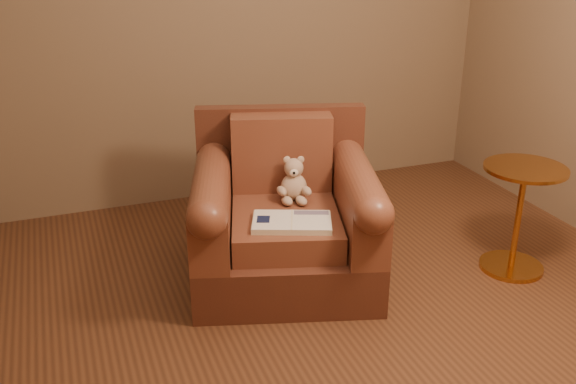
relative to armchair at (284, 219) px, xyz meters
name	(u,v)px	position (x,y,z in m)	size (l,w,h in m)	color
floor	(334,346)	(-0.02, -0.73, -0.34)	(4.00, 4.00, 0.00)	#57321E
armchair	(284,219)	(0.00, 0.00, 0.00)	(1.19, 1.16, 0.87)	#542A1C
teddy_bear	(294,184)	(0.08, 0.06, 0.17)	(0.18, 0.21, 0.25)	tan
guidebook	(292,222)	(-0.05, -0.24, 0.09)	(0.46, 0.37, 0.03)	beige
side_table	(519,215)	(1.24, -0.41, 0.00)	(0.45, 0.45, 0.62)	#BE7C34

